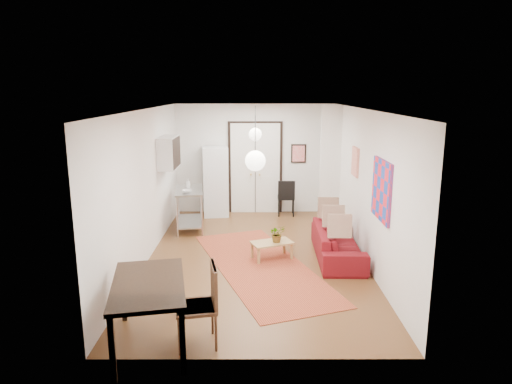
{
  "coord_description": "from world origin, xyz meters",
  "views": [
    {
      "loc": [
        -0.0,
        -8.55,
        3.26
      ],
      "look_at": [
        0.01,
        0.38,
        1.25
      ],
      "focal_mm": 32.0,
      "sensor_mm": 36.0,
      "label": 1
    }
  ],
  "objects_px": {
    "black_side_chair": "(286,194)",
    "coffee_table": "(272,244)",
    "sofa": "(338,243)",
    "dining_chair_far": "(197,296)",
    "fridge": "(216,181)",
    "dining_table": "(148,289)",
    "dining_chair_near": "(197,295)",
    "kitchen_counter": "(189,203)"
  },
  "relations": [
    {
      "from": "dining_chair_near",
      "to": "dining_chair_far",
      "type": "relative_size",
      "value": 1.0
    },
    {
      "from": "sofa",
      "to": "coffee_table",
      "type": "height_order",
      "value": "sofa"
    },
    {
      "from": "dining_chair_near",
      "to": "coffee_table",
      "type": "bearing_deg",
      "value": 148.64
    },
    {
      "from": "kitchen_counter",
      "to": "fridge",
      "type": "relative_size",
      "value": 0.73
    },
    {
      "from": "dining_chair_near",
      "to": "dining_table",
      "type": "bearing_deg",
      "value": -87.23
    },
    {
      "from": "black_side_chair",
      "to": "dining_chair_near",
      "type": "bearing_deg",
      "value": 77.19
    },
    {
      "from": "fridge",
      "to": "dining_chair_far",
      "type": "height_order",
      "value": "fridge"
    },
    {
      "from": "kitchen_counter",
      "to": "black_side_chair",
      "type": "height_order",
      "value": "kitchen_counter"
    },
    {
      "from": "dining_chair_near",
      "to": "black_side_chair",
      "type": "distance_m",
      "value": 6.44
    },
    {
      "from": "kitchen_counter",
      "to": "dining_chair_near",
      "type": "xyz_separation_m",
      "value": [
        0.8,
        -4.92,
        -0.01
      ]
    },
    {
      "from": "sofa",
      "to": "dining_chair_far",
      "type": "bearing_deg",
      "value": 143.1
    },
    {
      "from": "sofa",
      "to": "coffee_table",
      "type": "relative_size",
      "value": 2.39
    },
    {
      "from": "dining_chair_near",
      "to": "dining_chair_far",
      "type": "bearing_deg",
      "value": -10.99
    },
    {
      "from": "dining_table",
      "to": "dining_chair_near",
      "type": "bearing_deg",
      "value": 13.76
    },
    {
      "from": "coffee_table",
      "to": "dining_table",
      "type": "distance_m",
      "value": 3.55
    },
    {
      "from": "sofa",
      "to": "dining_chair_far",
      "type": "xyz_separation_m",
      "value": [
        -2.39,
        -3.02,
        0.32
      ]
    },
    {
      "from": "fridge",
      "to": "dining_table",
      "type": "distance_m",
      "value": 6.31
    },
    {
      "from": "coffee_table",
      "to": "black_side_chair",
      "type": "height_order",
      "value": "black_side_chair"
    },
    {
      "from": "fridge",
      "to": "black_side_chair",
      "type": "height_order",
      "value": "fridge"
    },
    {
      "from": "sofa",
      "to": "dining_table",
      "type": "relative_size",
      "value": 1.24
    },
    {
      "from": "sofa",
      "to": "black_side_chair",
      "type": "height_order",
      "value": "black_side_chair"
    },
    {
      "from": "fridge",
      "to": "black_side_chair",
      "type": "bearing_deg",
      "value": -4.46
    },
    {
      "from": "dining_table",
      "to": "dining_chair_near",
      "type": "height_order",
      "value": "dining_chair_near"
    },
    {
      "from": "fridge",
      "to": "dining_chair_near",
      "type": "bearing_deg",
      "value": -94.73
    },
    {
      "from": "black_side_chair",
      "to": "coffee_table",
      "type": "bearing_deg",
      "value": 83.0
    },
    {
      "from": "kitchen_counter",
      "to": "dining_chair_far",
      "type": "distance_m",
      "value": 5.02
    },
    {
      "from": "dining_chair_far",
      "to": "black_side_chair",
      "type": "relative_size",
      "value": 1.12
    },
    {
      "from": "coffee_table",
      "to": "dining_chair_far",
      "type": "height_order",
      "value": "dining_chair_far"
    },
    {
      "from": "sofa",
      "to": "black_side_chair",
      "type": "bearing_deg",
      "value": 15.36
    },
    {
      "from": "fridge",
      "to": "dining_chair_near",
      "type": "height_order",
      "value": "fridge"
    },
    {
      "from": "dining_chair_far",
      "to": "black_side_chair",
      "type": "distance_m",
      "value": 6.48
    },
    {
      "from": "coffee_table",
      "to": "dining_chair_near",
      "type": "bearing_deg",
      "value": -110.37
    },
    {
      "from": "kitchen_counter",
      "to": "dining_table",
      "type": "bearing_deg",
      "value": -95.79
    },
    {
      "from": "coffee_table",
      "to": "fridge",
      "type": "xyz_separation_m",
      "value": [
        -1.37,
        3.22,
        0.61
      ]
    },
    {
      "from": "sofa",
      "to": "kitchen_counter",
      "type": "distance_m",
      "value": 3.74
    },
    {
      "from": "fridge",
      "to": "black_side_chair",
      "type": "distance_m",
      "value": 1.89
    },
    {
      "from": "dining_chair_near",
      "to": "dining_chair_far",
      "type": "xyz_separation_m",
      "value": [
        0.0,
        -0.04,
        0.0
      ]
    },
    {
      "from": "sofa",
      "to": "dining_chair_far",
      "type": "distance_m",
      "value": 3.87
    },
    {
      "from": "coffee_table",
      "to": "dining_table",
      "type": "xyz_separation_m",
      "value": [
        -1.69,
        -3.08,
        0.47
      ]
    },
    {
      "from": "kitchen_counter",
      "to": "black_side_chair",
      "type": "xyz_separation_m",
      "value": [
        2.37,
        1.33,
        -0.07
      ]
    },
    {
      "from": "sofa",
      "to": "dining_chair_near",
      "type": "distance_m",
      "value": 3.84
    },
    {
      "from": "sofa",
      "to": "fridge",
      "type": "xyz_separation_m",
      "value": [
        -2.66,
        3.17,
        0.6
      ]
    }
  ]
}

